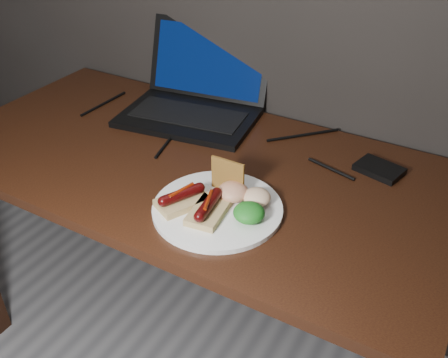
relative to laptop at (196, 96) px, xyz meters
The scene contains 11 objects.
desk 0.32m from the laptop, 61.21° to the right, with size 1.40×0.70×0.75m.
laptop is the anchor object (origin of this frame).
hard_drive 0.60m from the laptop, ahead, with size 0.11×0.08×0.02m, color black.
desk_cables 0.17m from the laptop, 36.68° to the right, with size 0.84×0.40×0.01m.
plate 0.51m from the laptop, 52.12° to the right, with size 0.30×0.30×0.01m, color white.
bread_sausage_left 0.50m from the laptop, 61.19° to the right, with size 0.11×0.13×0.04m.
bread_sausage_center 0.54m from the laptop, 54.62° to the right, with size 0.08×0.12×0.04m.
crispbread 0.45m from the laptop, 48.08° to the right, with size 0.09×0.01×0.09m, color #A2732C.
salad_greens 0.57m from the laptop, 45.90° to the right, with size 0.07×0.07×0.04m, color #145010.
salsa_mound 0.49m from the laptop, 47.47° to the right, with size 0.07×0.07×0.04m, color #AA1811.
coleslaw_mound 0.52m from the laptop, 42.07° to the right, with size 0.06×0.06×0.04m, color white.
Camera 1 is at (0.64, 0.45, 1.45)m, focal length 40.00 mm.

